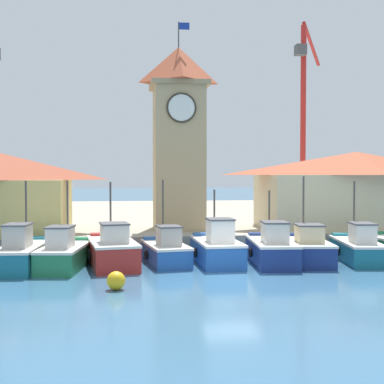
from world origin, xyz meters
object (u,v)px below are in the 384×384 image
(fishing_boat_left_outer, at_px, (64,254))
(clock_tower, at_px, (179,133))
(fishing_boat_center, at_px, (217,248))
(fishing_boat_far_left, at_px, (23,253))
(mooring_buoy, at_px, (116,281))
(fishing_boat_left_inner, at_px, (112,250))
(fishing_boat_right_outer, at_px, (358,248))
(warehouse_right, at_px, (356,189))
(fishing_boat_right_inner, at_px, (306,249))
(fishing_boat_mid_left, at_px, (166,250))
(port_crane_far, at_px, (303,137))
(fishing_boat_mid_right, at_px, (271,249))

(fishing_boat_left_outer, relative_size, clock_tower, 0.38)
(fishing_boat_center, xyz_separation_m, clock_tower, (-1.18, 7.51, 6.41))
(fishing_boat_far_left, height_order, mooring_buoy, fishing_boat_far_left)
(fishing_boat_left_inner, distance_m, fishing_boat_right_outer, 12.79)
(fishing_boat_far_left, relative_size, warehouse_right, 0.41)
(fishing_boat_right_inner, height_order, warehouse_right, warehouse_right)
(fishing_boat_left_outer, xyz_separation_m, fishing_boat_center, (7.59, 0.44, 0.07))
(fishing_boat_right_outer, xyz_separation_m, mooring_buoy, (-12.54, -5.33, -0.34))
(clock_tower, bearing_deg, fishing_boat_mid_left, -101.29)
(fishing_boat_far_left, distance_m, clock_tower, 13.16)
(fishing_boat_center, distance_m, fishing_boat_right_outer, 7.49)
(fishing_boat_mid_left, height_order, fishing_boat_right_inner, fishing_boat_right_inner)
(fishing_boat_far_left, bearing_deg, fishing_boat_left_inner, 3.75)
(fishing_boat_left_inner, relative_size, fishing_boat_mid_left, 1.15)
(fishing_boat_center, relative_size, port_crane_far, 0.26)
(fishing_boat_mid_right, bearing_deg, fishing_boat_far_left, 179.22)
(fishing_boat_left_inner, height_order, fishing_boat_mid_left, fishing_boat_mid_left)
(fishing_boat_left_inner, xyz_separation_m, warehouse_right, (16.04, 7.14, 2.81))
(fishing_boat_left_inner, relative_size, warehouse_right, 0.41)
(fishing_boat_right_outer, xyz_separation_m, clock_tower, (-8.66, 7.71, 6.50))
(fishing_boat_far_left, xyz_separation_m, fishing_boat_right_outer, (17.08, 0.10, -0.05))
(mooring_buoy, bearing_deg, fishing_boat_right_outer, 23.05)
(fishing_boat_mid_left, relative_size, clock_tower, 0.35)
(port_crane_far, bearing_deg, clock_tower, -129.61)
(warehouse_right, relative_size, mooring_buoy, 17.52)
(clock_tower, bearing_deg, fishing_boat_center, -81.10)
(fishing_boat_mid_right, xyz_separation_m, mooring_buoy, (-7.80, -5.06, -0.41))
(fishing_boat_far_left, bearing_deg, fishing_boat_mid_left, 5.22)
(fishing_boat_right_inner, relative_size, clock_tower, 0.37)
(fishing_boat_far_left, distance_m, mooring_buoy, 6.94)
(warehouse_right, bearing_deg, fishing_boat_right_inner, -129.41)
(fishing_boat_center, relative_size, fishing_boat_right_outer, 0.92)
(fishing_boat_mid_left, distance_m, port_crane_far, 30.17)
(fishing_boat_mid_left, xyz_separation_m, fishing_boat_right_outer, (10.09, -0.53, 0.03))
(fishing_boat_right_inner, relative_size, fishing_boat_right_outer, 0.93)
(fishing_boat_mid_right, bearing_deg, fishing_boat_right_outer, 3.30)
(fishing_boat_left_outer, relative_size, fishing_boat_mid_right, 0.97)
(fishing_boat_left_outer, relative_size, fishing_boat_right_outer, 0.95)
(fishing_boat_left_inner, bearing_deg, fishing_boat_left_outer, -169.61)
(port_crane_far, bearing_deg, fishing_boat_right_outer, -102.84)
(fishing_boat_far_left, relative_size, clock_tower, 0.40)
(fishing_boat_left_inner, distance_m, clock_tower, 10.72)
(port_crane_far, distance_m, mooring_buoy, 36.34)
(fishing_boat_far_left, bearing_deg, fishing_boat_mid_right, -0.78)
(fishing_boat_far_left, relative_size, port_crane_far, 0.29)
(fishing_boat_mid_right, relative_size, warehouse_right, 0.40)
(fishing_boat_left_outer, distance_m, clock_tower, 12.10)
(fishing_boat_mid_right, height_order, mooring_buoy, fishing_boat_mid_right)
(fishing_boat_left_outer, height_order, fishing_boat_mid_right, fishing_boat_left_outer)
(fishing_boat_left_outer, xyz_separation_m, clock_tower, (6.42, 7.95, 6.47))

